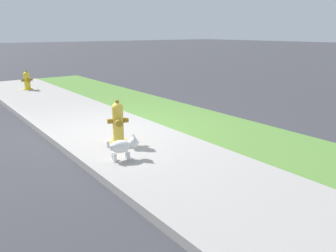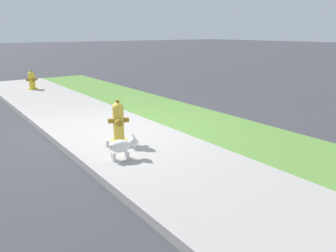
{
  "view_description": "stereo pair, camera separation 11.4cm",
  "coord_description": "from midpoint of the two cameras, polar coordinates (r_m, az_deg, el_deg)",
  "views": [
    {
      "loc": [
        5.74,
        -2.96,
        1.97
      ],
      "look_at": [
        1.43,
        0.32,
        0.4
      ],
      "focal_mm": 35.0,
      "sensor_mm": 36.0,
      "label": 1
    },
    {
      "loc": [
        5.81,
        -2.86,
        1.97
      ],
      "look_at": [
        1.43,
        0.32,
        0.4
      ],
      "focal_mm": 35.0,
      "sensor_mm": 36.0,
      "label": 2
    }
  ],
  "objects": [
    {
      "name": "small_white_dog",
      "position": [
        5.22,
        -7.27,
        -3.44
      ],
      "size": [
        0.28,
        0.51,
        0.41
      ],
      "rotation": [
        0.0,
        0.0,
        1.33
      ],
      "color": "white",
      "rests_on": "ground"
    },
    {
      "name": "fire_hydrant_by_grass_verge",
      "position": [
        12.54,
        -22.38,
        7.38
      ],
      "size": [
        0.36,
        0.39,
        0.67
      ],
      "rotation": [
        0.0,
        0.0,
        4.86
      ],
      "color": "yellow",
      "rests_on": "ground"
    },
    {
      "name": "grass_verge",
      "position": [
        7.83,
        4.19,
        1.57
      ],
      "size": [
        18.0,
        1.84,
        0.01
      ],
      "primitive_type": "cube",
      "color": "#568438",
      "rests_on": "ground"
    },
    {
      "name": "street_curb",
      "position": [
        6.33,
        -18.28,
        -2.25
      ],
      "size": [
        18.0,
        0.16,
        0.12
      ],
      "primitive_type": "cube",
      "color": "#9E9993",
      "rests_on": "ground"
    },
    {
      "name": "fire_hydrant_at_driveway",
      "position": [
        5.95,
        -8.08,
        0.6
      ],
      "size": [
        0.36,
        0.38,
        0.81
      ],
      "rotation": [
        0.0,
        0.0,
        4.34
      ],
      "color": "gold",
      "rests_on": "ground"
    },
    {
      "name": "ground_plane",
      "position": [
        6.76,
        -8.9,
        -0.98
      ],
      "size": [
        120.0,
        120.0,
        0.0
      ],
      "primitive_type": "plane",
      "color": "#38383D"
    },
    {
      "name": "sidewalk_pavement",
      "position": [
        6.76,
        -8.9,
        -0.94
      ],
      "size": [
        18.0,
        2.16,
        0.01
      ],
      "primitive_type": "cube",
      "color": "#9E9993",
      "rests_on": "ground"
    }
  ]
}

